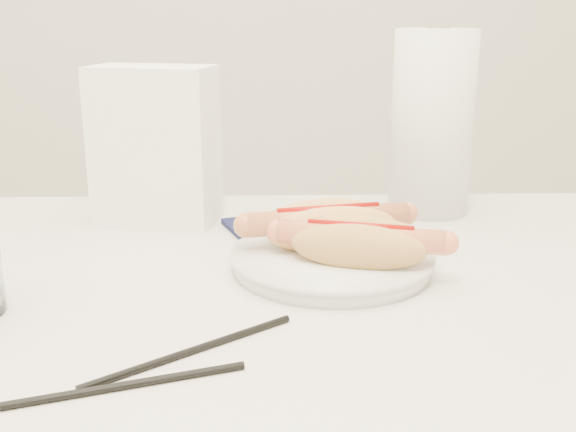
{
  "coord_description": "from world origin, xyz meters",
  "views": [
    {
      "loc": [
        0.06,
        -0.66,
        1.03
      ],
      "look_at": [
        0.08,
        0.05,
        0.82
      ],
      "focal_mm": 43.26,
      "sensor_mm": 36.0,
      "label": 1
    }
  ],
  "objects_px": {
    "plate": "(332,262)",
    "table": "(209,347)",
    "hotdog_left": "(328,226)",
    "paper_towel_roll": "(432,123)",
    "napkin_box": "(155,146)",
    "hotdog_right": "(360,243)"
  },
  "relations": [
    {
      "from": "plate",
      "to": "table",
      "type": "bearing_deg",
      "value": -153.45
    },
    {
      "from": "hotdog_left",
      "to": "paper_towel_roll",
      "type": "distance_m",
      "value": 0.28
    },
    {
      "from": "hotdog_left",
      "to": "paper_towel_roll",
      "type": "height_order",
      "value": "paper_towel_roll"
    },
    {
      "from": "hotdog_left",
      "to": "napkin_box",
      "type": "height_order",
      "value": "napkin_box"
    },
    {
      "from": "paper_towel_roll",
      "to": "hotdog_right",
      "type": "bearing_deg",
      "value": -116.7
    },
    {
      "from": "hotdog_left",
      "to": "napkin_box",
      "type": "relative_size",
      "value": 0.91
    },
    {
      "from": "plate",
      "to": "hotdog_right",
      "type": "xyz_separation_m",
      "value": [
        0.03,
        -0.03,
        0.03
      ]
    },
    {
      "from": "hotdog_left",
      "to": "paper_towel_roll",
      "type": "bearing_deg",
      "value": 39.63
    },
    {
      "from": "hotdog_left",
      "to": "hotdog_right",
      "type": "bearing_deg",
      "value": -75.79
    },
    {
      "from": "plate",
      "to": "hotdog_left",
      "type": "distance_m",
      "value": 0.04
    },
    {
      "from": "napkin_box",
      "to": "paper_towel_roll",
      "type": "bearing_deg",
      "value": 19.63
    },
    {
      "from": "hotdog_right",
      "to": "paper_towel_roll",
      "type": "height_order",
      "value": "paper_towel_roll"
    },
    {
      "from": "napkin_box",
      "to": "paper_towel_roll",
      "type": "xyz_separation_m",
      "value": [
        0.38,
        0.04,
        0.02
      ]
    },
    {
      "from": "hotdog_right",
      "to": "plate",
      "type": "bearing_deg",
      "value": 147.55
    },
    {
      "from": "plate",
      "to": "napkin_box",
      "type": "xyz_separation_m",
      "value": [
        -0.22,
        0.19,
        0.1
      ]
    },
    {
      "from": "plate",
      "to": "paper_towel_roll",
      "type": "distance_m",
      "value": 0.31
    },
    {
      "from": "hotdog_left",
      "to": "table",
      "type": "bearing_deg",
      "value": -156.17
    },
    {
      "from": "table",
      "to": "hotdog_right",
      "type": "height_order",
      "value": "hotdog_right"
    },
    {
      "from": "table",
      "to": "plate",
      "type": "relative_size",
      "value": 5.43
    },
    {
      "from": "table",
      "to": "napkin_box",
      "type": "height_order",
      "value": "napkin_box"
    },
    {
      "from": "table",
      "to": "plate",
      "type": "xyz_separation_m",
      "value": [
        0.13,
        0.07,
        0.07
      ]
    },
    {
      "from": "table",
      "to": "hotdog_left",
      "type": "bearing_deg",
      "value": 36.06
    }
  ]
}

